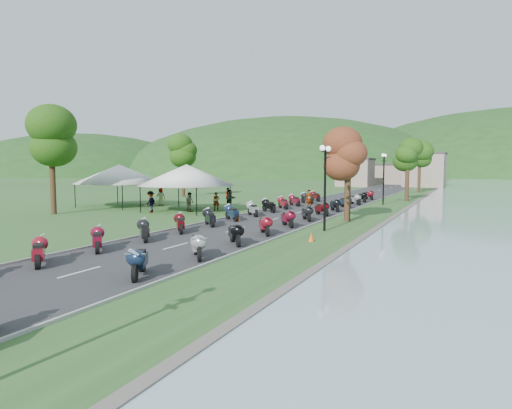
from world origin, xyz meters
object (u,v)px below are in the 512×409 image
at_px(pedestrian_a, 216,211).
at_px(vendor_tent_main, 187,188).
at_px(pedestrian_b, 190,212).
at_px(pedestrian_c, 151,213).

bearing_deg(pedestrian_a, vendor_tent_main, 176.87).
distance_m(vendor_tent_main, pedestrian_b, 2.12).
bearing_deg(pedestrian_b, pedestrian_a, -113.43).
relative_size(pedestrian_a, pedestrian_b, 0.97).
bearing_deg(vendor_tent_main, pedestrian_c, -129.81).
xyz_separation_m(pedestrian_a, pedestrian_c, (-4.16, -3.64, 0.00)).
bearing_deg(pedestrian_b, vendor_tent_main, -16.82).
height_order(vendor_tent_main, pedestrian_a, vendor_tent_main).
distance_m(pedestrian_a, pedestrian_b, 2.34).
distance_m(vendor_tent_main, pedestrian_a, 3.22).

